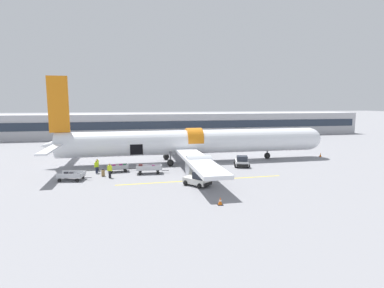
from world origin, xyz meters
TOP-DOWN VIEW (x-y plane):
  - ground_plane at (0.00, 0.00)m, footprint 500.00×500.00m
  - apron_marking_line at (-0.35, -5.20)m, footprint 19.13×0.52m
  - terminal_strip at (0.00, 40.98)m, footprint 108.98×9.62m
  - airplane at (0.39, 5.49)m, footprint 41.66×35.62m
  - baggage_tug_lead at (-1.34, -7.35)m, footprint 2.87×3.15m
  - baggage_tug_mid at (6.71, 0.79)m, footprint 2.64×3.25m
  - baggage_cart_loading at (-9.69, 1.06)m, footprint 3.48×1.91m
  - baggage_cart_queued at (-5.96, -0.64)m, footprint 4.05×1.89m
  - baggage_cart_empty at (-14.74, -2.14)m, footprint 3.79×2.45m
  - ground_crew_loader_a at (-12.39, 2.17)m, footprint 0.42×0.55m
  - ground_crew_loader_b at (-12.37, 0.85)m, footprint 0.52×0.52m
  - ground_crew_driver at (-10.62, -1.84)m, footprint 0.59×0.48m
  - suitcase_on_tarmac_upright at (-11.45, -1.01)m, footprint 0.39×0.30m
  - safety_cone_nose at (21.89, 5.20)m, footprint 0.45×0.45m
  - safety_cone_engine_left at (-0.80, -13.52)m, footprint 0.49×0.49m

SIDE VIEW (x-z plane):
  - ground_plane at x=0.00m, z-range 0.00..0.00m
  - apron_marking_line at x=-0.35m, z-range 0.00..0.01m
  - safety_cone_engine_left at x=-0.80m, z-range -0.02..0.66m
  - safety_cone_nose at x=21.89m, z-range -0.02..0.66m
  - suitcase_on_tarmac_upright at x=-11.45m, z-range -0.05..0.81m
  - baggage_cart_empty at x=-14.74m, z-range 0.00..0.93m
  - baggage_cart_loading at x=-9.69m, z-range -0.02..0.97m
  - baggage_cart_queued at x=-5.96m, z-range -0.03..1.12m
  - baggage_tug_lead at x=-1.34m, z-range -0.11..1.42m
  - baggage_tug_mid at x=6.71m, z-range -0.10..1.43m
  - ground_crew_loader_a at x=-12.39m, z-range 0.04..1.61m
  - ground_crew_loader_b at x=-12.37m, z-range 0.04..1.67m
  - ground_crew_driver at x=-10.62m, z-range 0.04..1.73m
  - airplane at x=0.39m, z-range -3.22..8.96m
  - terminal_strip at x=0.00m, z-range 0.00..5.88m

